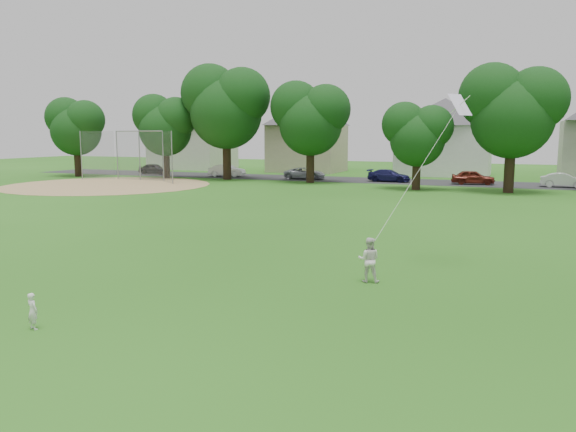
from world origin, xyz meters
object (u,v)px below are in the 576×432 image
at_px(older_boy, 369,260).
at_px(baseball_backstop, 136,156).
at_px(toddler, 33,311).
at_px(kite, 416,175).

xyz_separation_m(older_boy, baseball_backstop, (-30.34, 28.59, 1.70)).
bearing_deg(toddler, older_boy, -117.66).
height_order(toddler, older_boy, older_boy).
xyz_separation_m(toddler, baseball_backstop, (-24.18, 35.66, 1.96)).
relative_size(toddler, kite, 0.15).
bearing_deg(toddler, kite, -116.69).
xyz_separation_m(older_boy, kite, (1.09, 1.54, 2.53)).
xyz_separation_m(toddler, kite, (7.25, 8.61, 2.79)).
relative_size(older_boy, baseball_backstop, 0.13).
bearing_deg(kite, toddler, -130.09).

